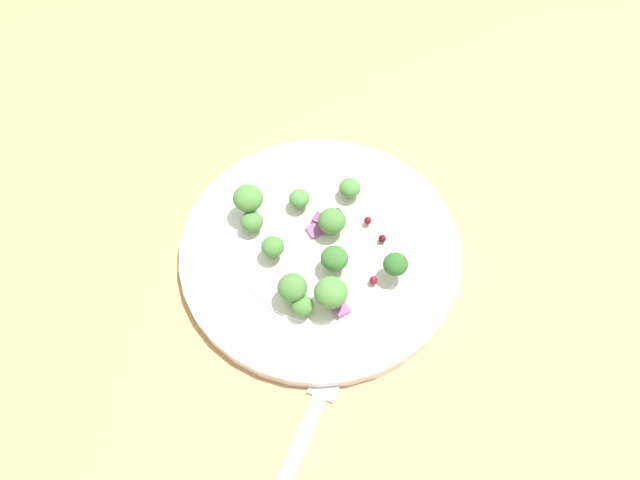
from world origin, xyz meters
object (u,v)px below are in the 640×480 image
broccoli_floret_1 (331,293)px  fork (298,448)px  broccoli_floret_0 (292,288)px  plate (320,250)px  broccoli_floret_2 (395,260)px

broccoli_floret_1 → fork: 12.88cm
broccoli_floret_0 → fork: 13.18cm
plate → broccoli_floret_2: broccoli_floret_2 is taller
broccoli_floret_0 → fork: broccoli_floret_0 is taller
broccoli_floret_2 → fork: bearing=-117.8°
broccoli_floret_0 → broccoli_floret_1: (3.30, -0.64, 0.35)cm
plate → broccoli_floret_1: 6.58cm
fork → plate: bearing=85.1°
plate → broccoli_floret_0: bearing=-113.9°
plate → broccoli_floret_0: (-2.32, -5.22, 2.47)cm
broccoli_floret_0 → broccoli_floret_2: 9.39cm
broccoli_floret_0 → fork: bearing=-86.6°
broccoli_floret_2 → fork: (-8.20, -15.58, -3.07)cm
plate → fork: (-1.56, -18.01, -0.61)cm
broccoli_floret_2 → fork: 17.87cm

